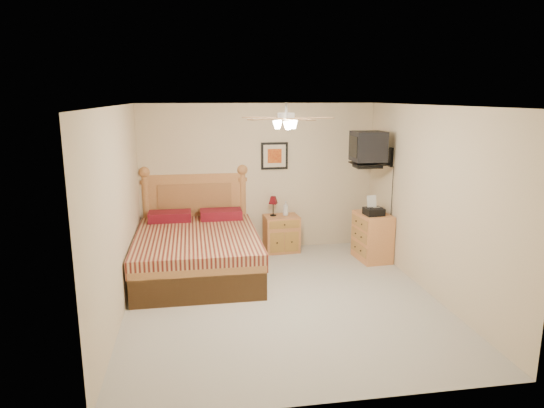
{
  "coord_description": "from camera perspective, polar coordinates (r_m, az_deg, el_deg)",
  "views": [
    {
      "loc": [
        -1.09,
        -5.86,
        2.61
      ],
      "look_at": [
        0.01,
        0.9,
        1.08
      ],
      "focal_mm": 32.0,
      "sensor_mm": 36.0,
      "label": 1
    }
  ],
  "objects": [
    {
      "name": "wall_back",
      "position": [
        8.29,
        -1.58,
        3.12
      ],
      "size": [
        4.0,
        0.04,
        2.5
      ],
      "primitive_type": "cube",
      "color": "beige",
      "rests_on": "ground"
    },
    {
      "name": "magazine_lower",
      "position": [
        8.16,
        10.88,
        -0.58
      ],
      "size": [
        0.3,
        0.35,
        0.03
      ],
      "primitive_type": "imported",
      "rotation": [
        0.0,
        0.0,
        -0.3
      ],
      "color": "beige",
      "rests_on": "dresser"
    },
    {
      "name": "magazine_upper",
      "position": [
        8.15,
        11.06,
        -0.43
      ],
      "size": [
        0.2,
        0.26,
        0.02
      ],
      "primitive_type": "imported",
      "rotation": [
        0.0,
        0.0,
        0.1
      ],
      "color": "tan",
      "rests_on": "magazine_lower"
    },
    {
      "name": "wall_front",
      "position": [
        4.01,
        7.17,
        -7.4
      ],
      "size": [
        4.0,
        0.04,
        2.5
      ],
      "primitive_type": "cube",
      "color": "beige",
      "rests_on": "ground"
    },
    {
      "name": "lotion_bottle",
      "position": [
        8.24,
        1.61,
        -0.51
      ],
      "size": [
        0.12,
        0.12,
        0.25
      ],
      "primitive_type": "imported",
      "rotation": [
        0.0,
        0.0,
        0.3
      ],
      "color": "silver",
      "rests_on": "nightstand"
    },
    {
      "name": "nightstand",
      "position": [
        8.32,
        1.11,
        -3.48
      ],
      "size": [
        0.6,
        0.46,
        0.62
      ],
      "primitive_type": "cube",
      "rotation": [
        0.0,
        0.0,
        0.05
      ],
      "color": "#AF673A",
      "rests_on": "ground"
    },
    {
      "name": "floor",
      "position": [
        6.5,
        1.2,
        -11.1
      ],
      "size": [
        4.5,
        4.5,
        0.0
      ],
      "primitive_type": "plane",
      "color": "#A7A396",
      "rests_on": "ground"
    },
    {
      "name": "ceiling_fan",
      "position": [
        5.77,
        1.68,
        10.07
      ],
      "size": [
        1.14,
        1.14,
        0.28
      ],
      "primitive_type": null,
      "color": "white",
      "rests_on": "ceiling"
    },
    {
      "name": "fax_machine",
      "position": [
        7.8,
        11.91,
        -0.21
      ],
      "size": [
        0.31,
        0.32,
        0.3
      ],
      "primitive_type": null,
      "rotation": [
        0.0,
        0.0,
        0.09
      ],
      "color": "black",
      "rests_on": "dresser"
    },
    {
      "name": "wall_left",
      "position": [
        6.08,
        -17.62,
        -0.96
      ],
      "size": [
        0.04,
        4.5,
        2.5
      ],
      "primitive_type": "cube",
      "color": "beige",
      "rests_on": "ground"
    },
    {
      "name": "wall_tv",
      "position": [
        7.78,
        12.29,
        6.38
      ],
      "size": [
        0.56,
        0.46,
        0.58
      ],
      "primitive_type": null,
      "color": "black",
      "rests_on": "wall_right"
    },
    {
      "name": "table_lamp",
      "position": [
        8.21,
        0.14,
        -0.24
      ],
      "size": [
        0.23,
        0.23,
        0.34
      ],
      "primitive_type": null,
      "rotation": [
        0.0,
        0.0,
        0.36
      ],
      "color": "#53070D",
      "rests_on": "nightstand"
    },
    {
      "name": "bed",
      "position": [
        7.22,
        -8.89,
        -2.56
      ],
      "size": [
        1.76,
        2.31,
        1.49
      ],
      "primitive_type": null,
      "rotation": [
        0.0,
        0.0,
        0.0
      ],
      "color": "#B06D3B",
      "rests_on": "ground"
    },
    {
      "name": "wall_right",
      "position": [
        6.76,
        18.17,
        0.32
      ],
      "size": [
        0.04,
        4.5,
        2.5
      ],
      "primitive_type": "cube",
      "color": "beige",
      "rests_on": "ground"
    },
    {
      "name": "framed_picture",
      "position": [
        8.26,
        0.29,
        5.68
      ],
      "size": [
        0.46,
        0.04,
        0.46
      ],
      "primitive_type": "cube",
      "color": "black",
      "rests_on": "wall_back"
    },
    {
      "name": "ceiling",
      "position": [
        5.96,
        1.31,
        11.5
      ],
      "size": [
        4.0,
        4.5,
        0.04
      ],
      "primitive_type": "cube",
      "color": "white",
      "rests_on": "ground"
    },
    {
      "name": "dresser",
      "position": [
        8.03,
        11.72,
        -3.78
      ],
      "size": [
        0.51,
        0.69,
        0.77
      ],
      "primitive_type": "cube",
      "rotation": [
        0.0,
        0.0,
        0.08
      ],
      "color": "#BE6F3E",
      "rests_on": "ground"
    }
  ]
}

